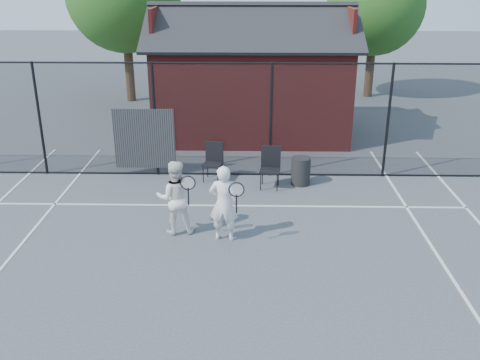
{
  "coord_description": "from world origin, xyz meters",
  "views": [
    {
      "loc": [
        0.48,
        -8.34,
        5.18
      ],
      "look_at": [
        0.27,
        1.88,
        1.1
      ],
      "focal_mm": 40.0,
      "sensor_mm": 36.0,
      "label": 1
    }
  ],
  "objects_px": {
    "waste_bin": "(301,171)",
    "player_front": "(224,203)",
    "clubhouse": "(252,85)",
    "player_back": "(175,197)",
    "chair_left": "(270,169)",
    "chair_right": "(212,163)"
  },
  "relations": [
    {
      "from": "player_front",
      "to": "clubhouse",
      "type": "bearing_deg",
      "value": 85.91
    },
    {
      "from": "player_back",
      "to": "waste_bin",
      "type": "distance_m",
      "value": 3.95
    },
    {
      "from": "player_front",
      "to": "chair_left",
      "type": "relative_size",
      "value": 1.56
    },
    {
      "from": "player_front",
      "to": "waste_bin",
      "type": "height_order",
      "value": "player_front"
    },
    {
      "from": "clubhouse",
      "to": "chair_left",
      "type": "height_order",
      "value": "clubhouse"
    },
    {
      "from": "clubhouse",
      "to": "player_back",
      "type": "relative_size",
      "value": 4.12
    },
    {
      "from": "clubhouse",
      "to": "player_back",
      "type": "height_order",
      "value": "clubhouse"
    },
    {
      "from": "waste_bin",
      "to": "player_front",
      "type": "bearing_deg",
      "value": -120.86
    },
    {
      "from": "clubhouse",
      "to": "chair_left",
      "type": "distance_m",
      "value": 5.02
    },
    {
      "from": "player_back",
      "to": "waste_bin",
      "type": "xyz_separation_m",
      "value": [
        2.82,
        2.72,
        -0.43
      ]
    },
    {
      "from": "chair_left",
      "to": "chair_right",
      "type": "bearing_deg",
      "value": 169.11
    },
    {
      "from": "player_front",
      "to": "chair_left",
      "type": "height_order",
      "value": "player_front"
    },
    {
      "from": "chair_right",
      "to": "waste_bin",
      "type": "bearing_deg",
      "value": 7.08
    },
    {
      "from": "clubhouse",
      "to": "player_front",
      "type": "bearing_deg",
      "value": -94.09
    },
    {
      "from": "player_back",
      "to": "chair_right",
      "type": "relative_size",
      "value": 1.61
    },
    {
      "from": "player_back",
      "to": "waste_bin",
      "type": "bearing_deg",
      "value": 43.97
    },
    {
      "from": "player_back",
      "to": "player_front",
      "type": "bearing_deg",
      "value": -16.71
    },
    {
      "from": "clubhouse",
      "to": "chair_left",
      "type": "bearing_deg",
      "value": -84.53
    },
    {
      "from": "clubhouse",
      "to": "chair_right",
      "type": "distance_m",
      "value": 4.65
    },
    {
      "from": "chair_right",
      "to": "chair_left",
      "type": "bearing_deg",
      "value": -5.62
    },
    {
      "from": "player_back",
      "to": "chair_left",
      "type": "relative_size",
      "value": 1.54
    },
    {
      "from": "waste_bin",
      "to": "chair_left",
      "type": "bearing_deg",
      "value": -161.5
    }
  ]
}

